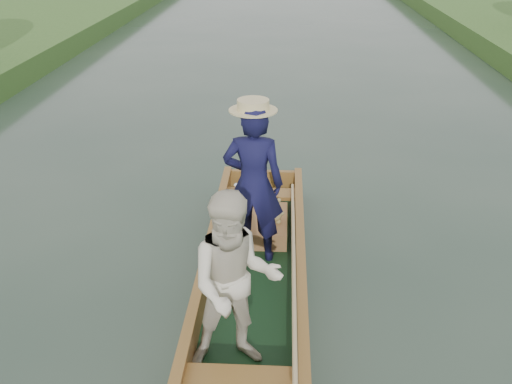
{
  "coord_description": "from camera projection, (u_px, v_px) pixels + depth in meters",
  "views": [
    {
      "loc": [
        0.31,
        -5.12,
        3.7
      ],
      "look_at": [
        0.0,
        0.6,
        0.95
      ],
      "focal_mm": 40.0,
      "sensor_mm": 36.0,
      "label": 1
    }
  ],
  "objects": [
    {
      "name": "punt",
      "position": [
        248.0,
        250.0,
        5.81
      ],
      "size": [
        1.12,
        5.0,
        1.97
      ],
      "color": "black",
      "rests_on": "ground"
    },
    {
      "name": "ground",
      "position": [
        253.0,
        294.0,
        6.22
      ],
      "size": [
        120.0,
        120.0,
        0.0
      ],
      "primitive_type": "plane",
      "color": "#283D30",
      "rests_on": "ground"
    }
  ]
}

